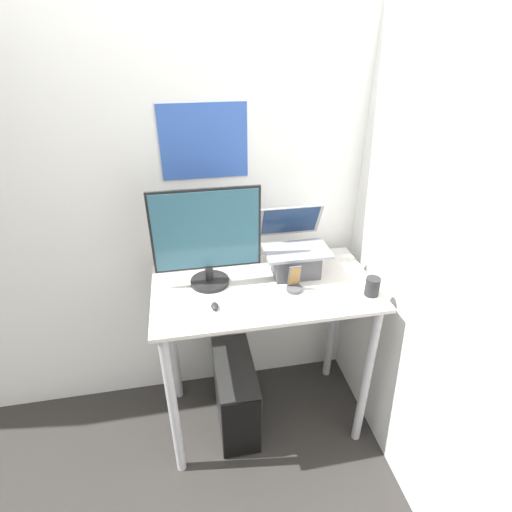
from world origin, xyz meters
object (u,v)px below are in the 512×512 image
at_px(keyboard, 252,301).
at_px(computer_tower, 235,393).
at_px(mouse, 215,306).
at_px(monitor, 207,239).
at_px(cell_phone, 294,284).
at_px(laptop, 295,256).

distance_m(keyboard, computer_tower, 0.78).
bearing_deg(mouse, computer_tower, 55.39).
distance_m(monitor, cell_phone, 0.49).
height_order(monitor, keyboard, monitor).
height_order(laptop, mouse, laptop).
height_order(mouse, cell_phone, cell_phone).
relative_size(monitor, mouse, 9.22).
xyz_separation_m(laptop, computer_tower, (-0.35, -0.09, -0.86)).
relative_size(laptop, keyboard, 1.28).
bearing_deg(mouse, monitor, 90.89).
xyz_separation_m(monitor, keyboard, (0.18, -0.21, -0.25)).
height_order(monitor, mouse, monitor).
bearing_deg(monitor, cell_phone, -19.45).
bearing_deg(monitor, mouse, -89.11).
bearing_deg(computer_tower, keyboard, -57.99).
xyz_separation_m(monitor, mouse, (0.00, -0.22, -0.24)).
height_order(keyboard, cell_phone, cell_phone).
bearing_deg(keyboard, monitor, 131.43).
height_order(keyboard, mouse, mouse).
relative_size(cell_phone, computer_tower, 0.27).
bearing_deg(laptop, monitor, -178.45).
relative_size(laptop, cell_phone, 2.46).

